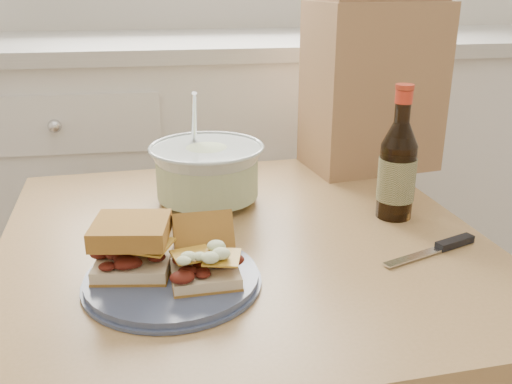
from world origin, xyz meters
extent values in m
cube|color=silver|center=(0.00, 1.70, 0.45)|extent=(2.40, 0.60, 0.90)
cube|color=beige|center=(0.00, 1.70, 0.92)|extent=(2.50, 0.64, 0.04)
cube|color=#A87F4F|center=(-0.09, 0.76, 0.67)|extent=(0.88, 0.88, 0.04)
cube|color=#A87F4F|center=(-0.48, 1.10, 0.33)|extent=(0.06, 0.06, 0.65)
cube|color=#A87F4F|center=(0.26, 1.15, 0.33)|extent=(0.06, 0.06, 0.65)
cylinder|color=#414C69|center=(-0.22, 0.61, 0.70)|extent=(0.26, 0.26, 0.02)
cube|color=beige|center=(-0.27, 0.63, 0.72)|extent=(0.12, 0.11, 0.02)
cube|color=gold|center=(-0.27, 0.63, 0.75)|extent=(0.07, 0.07, 0.00)
cube|color=#A56F2B|center=(-0.27, 0.63, 0.77)|extent=(0.12, 0.11, 0.03)
cube|color=beige|center=(-0.17, 0.59, 0.72)|extent=(0.10, 0.09, 0.02)
cube|color=gold|center=(-0.17, 0.59, 0.75)|extent=(0.06, 0.06, 0.00)
cube|color=#A56F2B|center=(-0.16, 0.65, 0.74)|extent=(0.09, 0.07, 0.08)
cone|color=#B5C2BE|center=(-0.14, 0.93, 0.75)|extent=(0.22, 0.22, 0.11)
cylinder|color=beige|center=(-0.14, 0.93, 0.74)|extent=(0.20, 0.20, 0.08)
torus|color=#B5C2BE|center=(-0.14, 0.93, 0.81)|extent=(0.23, 0.23, 0.01)
cylinder|color=silver|center=(-0.16, 0.97, 0.84)|extent=(0.01, 0.09, 0.15)
cylinder|color=black|center=(0.21, 0.80, 0.76)|extent=(0.07, 0.07, 0.14)
cone|color=black|center=(0.21, 0.80, 0.85)|extent=(0.07, 0.07, 0.04)
cylinder|color=black|center=(0.21, 0.80, 0.90)|extent=(0.03, 0.03, 0.06)
cylinder|color=red|center=(0.21, 0.80, 0.92)|extent=(0.03, 0.03, 0.02)
cylinder|color=#B93822|center=(0.21, 0.80, 0.94)|extent=(0.03, 0.03, 0.01)
cylinder|color=#313C1E|center=(0.21, 0.80, 0.77)|extent=(0.07, 0.07, 0.08)
cube|color=silver|center=(0.18, 0.63, 0.69)|extent=(0.13, 0.06, 0.00)
cube|color=black|center=(0.26, 0.67, 0.70)|extent=(0.08, 0.04, 0.01)
cube|color=#A87651|center=(0.26, 1.11, 0.88)|extent=(0.32, 0.23, 0.38)
camera|label=1|loc=(-0.21, -0.14, 1.12)|focal=40.00mm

